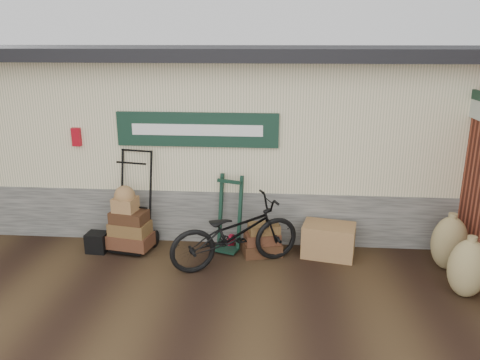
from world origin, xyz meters
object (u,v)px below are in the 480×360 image
at_px(suitcase_stack, 262,239).
at_px(black_trunk, 97,242).
at_px(bicycle, 235,229).
at_px(green_barrow, 229,214).
at_px(wicker_hamper, 328,240).
at_px(porter_trolley, 134,200).

bearing_deg(suitcase_stack, black_trunk, -177.59).
xyz_separation_m(black_trunk, bicycle, (2.29, -0.29, 0.43)).
xyz_separation_m(green_barrow, black_trunk, (-2.14, -0.28, -0.46)).
height_order(wicker_hamper, bicycle, bicycle).
relative_size(green_barrow, black_trunk, 3.84).
height_order(black_trunk, bicycle, bicycle).
bearing_deg(suitcase_stack, bicycle, -134.41).
relative_size(suitcase_stack, bicycle, 0.30).
bearing_deg(black_trunk, porter_trolley, 23.62).
distance_m(green_barrow, bicycle, 0.59).
distance_m(porter_trolley, black_trunk, 0.91).
height_order(porter_trolley, black_trunk, porter_trolley).
bearing_deg(wicker_hamper, suitcase_stack, -177.14).
distance_m(suitcase_stack, wicker_hamper, 1.06).
distance_m(porter_trolley, green_barrow, 1.58).
bearing_deg(suitcase_stack, wicker_hamper, 2.86).
relative_size(wicker_hamper, bicycle, 0.39).
bearing_deg(black_trunk, suitcase_stack, 2.41).
distance_m(green_barrow, wicker_hamper, 1.65).
distance_m(green_barrow, black_trunk, 2.20).
bearing_deg(black_trunk, green_barrow, 7.51).
xyz_separation_m(suitcase_stack, wicker_hamper, (1.06, 0.05, -0.00)).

